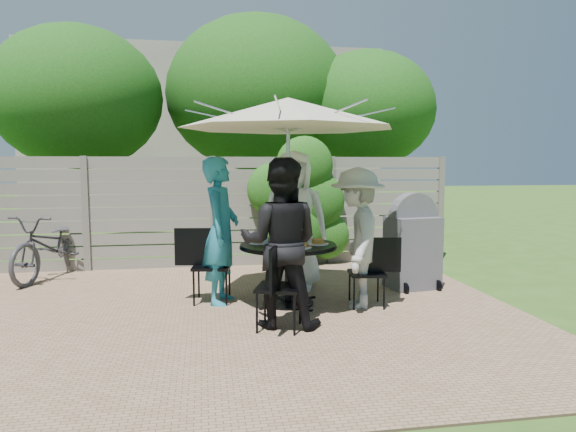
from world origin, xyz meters
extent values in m
plane|color=#32571B|center=(0.00, 0.00, 0.00)|extent=(60.00, 60.00, 0.00)
cube|color=#9A7759|center=(0.00, 0.50, 0.01)|extent=(7.00, 6.00, 0.02)
cube|color=gray|center=(0.00, 3.00, 0.93)|extent=(8.00, 0.10, 1.85)
ellipsoid|color=#155012|center=(1.40, 2.85, 0.90)|extent=(1.20, 0.70, 1.80)
cube|color=#AA9F8E|center=(0.00, 12.00, 2.50)|extent=(10.00, 6.00, 5.00)
ellipsoid|color=#164C11|center=(-2.50, 5.00, 2.97)|extent=(3.20, 3.20, 2.72)
ellipsoid|color=#164C11|center=(1.00, 5.50, 3.18)|extent=(3.80, 3.80, 3.23)
ellipsoid|color=#164C11|center=(3.20, 4.80, 2.83)|extent=(2.80, 2.80, 2.38)
cylinder|color=black|center=(0.85, 0.55, 0.75)|extent=(1.42, 1.42, 0.03)
cylinder|color=black|center=(0.85, 0.55, 0.37)|extent=(0.08, 0.08, 0.75)
cylinder|color=black|center=(0.85, 0.55, 0.02)|extent=(0.62, 0.62, 0.04)
cylinder|color=silver|center=(0.85, 0.55, 1.19)|extent=(0.05, 0.05, 2.38)
cone|color=beige|center=(0.85, 0.55, 2.33)|extent=(3.17, 3.17, 0.36)
cube|color=black|center=(1.10, 1.47, 0.45)|extent=(0.51, 0.51, 0.04)
cube|color=black|center=(1.13, 1.69, 0.70)|extent=(0.10, 0.44, 0.45)
imported|color=white|center=(1.07, 1.36, 0.96)|extent=(1.06, 0.83, 1.91)
cube|color=black|center=(-0.07, 0.80, 0.46)|extent=(0.51, 0.51, 0.04)
cube|color=black|center=(-0.29, 0.83, 0.71)|extent=(0.45, 0.10, 0.46)
imported|color=teal|center=(0.05, 0.77, 0.91)|extent=(0.59, 0.75, 1.82)
cube|color=black|center=(0.60, -0.36, 0.46)|extent=(0.57, 0.57, 0.04)
cube|color=black|center=(0.53, -0.57, 0.70)|extent=(0.17, 0.43, 0.46)
imported|color=black|center=(0.64, -0.25, 0.90)|extent=(1.02, 0.89, 1.80)
cube|color=black|center=(1.77, 0.31, 0.42)|extent=(0.46, 0.46, 0.03)
cube|color=black|center=(1.97, 0.28, 0.64)|extent=(0.41, 0.08, 0.42)
imported|color=#B1B1AC|center=(1.65, 0.34, 0.84)|extent=(0.89, 1.22, 1.69)
cylinder|color=white|center=(0.95, 0.90, 0.77)|extent=(0.26, 0.26, 0.01)
cylinder|color=olive|center=(0.95, 0.90, 0.80)|extent=(0.15, 0.15, 0.05)
cylinder|color=white|center=(0.50, 0.65, 0.77)|extent=(0.26, 0.26, 0.01)
cylinder|color=olive|center=(0.50, 0.65, 0.80)|extent=(0.15, 0.15, 0.05)
cylinder|color=white|center=(0.76, 0.21, 0.77)|extent=(0.26, 0.26, 0.01)
cylinder|color=olive|center=(0.76, 0.21, 0.80)|extent=(0.15, 0.15, 0.05)
cylinder|color=white|center=(1.20, 0.46, 0.77)|extent=(0.26, 0.26, 0.01)
cylinder|color=olive|center=(1.20, 0.46, 0.80)|extent=(0.15, 0.15, 0.05)
cylinder|color=white|center=(0.95, 0.22, 0.77)|extent=(0.24, 0.24, 0.01)
cylinder|color=olive|center=(0.95, 0.22, 0.80)|extent=(0.14, 0.14, 0.05)
cylinder|color=silver|center=(0.57, 0.52, 0.83)|extent=(0.07, 0.07, 0.14)
cylinder|color=silver|center=(0.89, 0.28, 0.83)|extent=(0.07, 0.07, 0.14)
cylinder|color=silver|center=(1.13, 0.59, 0.83)|extent=(0.07, 0.07, 0.14)
cylinder|color=#59280C|center=(0.81, 0.62, 0.84)|extent=(0.09, 0.09, 0.16)
cylinder|color=#C6B293|center=(1.01, 0.74, 0.82)|extent=(0.08, 0.08, 0.12)
imported|color=#333338|center=(-2.41, 2.60, 0.49)|extent=(1.21, 1.99, 0.99)
cube|color=#525257|center=(2.68, 1.09, 0.50)|extent=(0.72, 0.59, 1.01)
cylinder|color=#525257|center=(2.68, 1.09, 1.01)|extent=(0.69, 0.30, 0.66)
camera|label=1|loc=(-0.15, -5.51, 1.75)|focal=32.00mm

